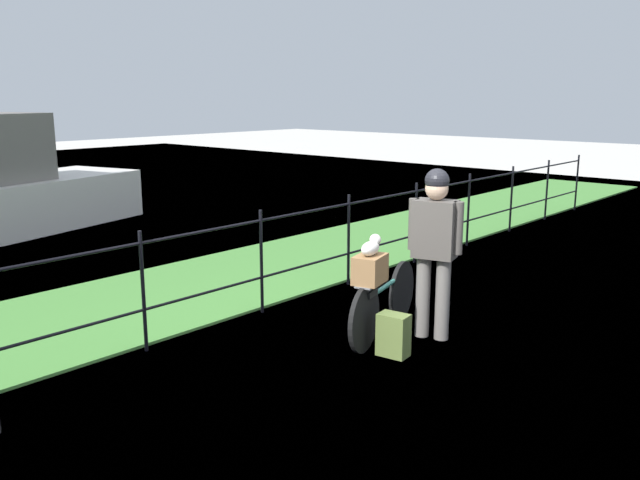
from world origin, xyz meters
TOP-DOWN VIEW (x-y plane):
  - ground_plane at (0.00, 0.00)m, footprint 60.00×60.00m
  - grass_strip at (0.00, 3.10)m, footprint 27.00×2.40m
  - iron_fence at (0.00, 1.81)m, footprint 18.04×0.04m
  - bicycle_main at (0.32, 0.39)m, footprint 1.61×0.47m
  - wooden_crate at (-0.04, 0.29)m, footprint 0.40×0.32m
  - terrier_dog at (-0.01, 0.30)m, footprint 0.32×0.21m
  - cyclist_person at (0.60, -0.01)m, footprint 0.35×0.53m
  - backpack_on_paving at (-0.05, 0.00)m, footprint 0.21×0.30m

SIDE VIEW (x-z plane):
  - ground_plane at x=0.00m, z-range 0.00..0.00m
  - grass_strip at x=0.00m, z-range 0.00..0.03m
  - backpack_on_paving at x=-0.05m, z-range 0.00..0.40m
  - bicycle_main at x=0.32m, z-range 0.02..0.66m
  - iron_fence at x=0.00m, z-range 0.09..1.24m
  - wooden_crate at x=-0.04m, z-range 0.64..0.91m
  - terrier_dog at x=-0.01m, z-range 0.89..1.07m
  - cyclist_person at x=0.60m, z-range 0.16..1.84m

